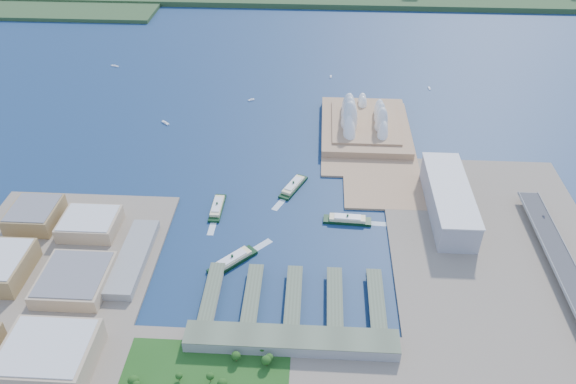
# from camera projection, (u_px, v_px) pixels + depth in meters

# --- Properties ---
(ground) EXTENTS (3000.00, 3000.00, 0.00)m
(ground) POSITION_uv_depth(u_px,v_px,m) (284.00, 251.00, 637.95)
(ground) COLOR #0E1E45
(ground) RESTS_ON ground
(west_land) EXTENTS (220.00, 390.00, 3.00)m
(west_land) POSITION_uv_depth(u_px,v_px,m) (30.00, 310.00, 563.85)
(west_land) COLOR gray
(west_land) RESTS_ON ground
(east_land) EXTENTS (240.00, 500.00, 3.00)m
(east_land) POSITION_uv_depth(u_px,v_px,m) (511.00, 290.00, 585.52)
(east_land) COLOR gray
(east_land) RESTS_ON ground
(peninsula) EXTENTS (135.00, 220.00, 3.00)m
(peninsula) POSITION_uv_depth(u_px,v_px,m) (367.00, 137.00, 842.14)
(peninsula) COLOR #A7805B
(peninsula) RESTS_ON ground
(opera_house) EXTENTS (134.00, 180.00, 58.00)m
(opera_house) POSITION_uv_depth(u_px,v_px,m) (366.00, 112.00, 840.49)
(opera_house) COLOR white
(opera_house) RESTS_ON peninsula
(toaster_building) EXTENTS (45.00, 155.00, 35.00)m
(toaster_building) POSITION_uv_depth(u_px,v_px,m) (448.00, 200.00, 681.48)
(toaster_building) COLOR #939398
(toaster_building) RESTS_ON east_land
(expressway) EXTENTS (26.00, 340.00, 11.85)m
(expressway) POSITION_uv_depth(u_px,v_px,m) (575.00, 295.00, 570.29)
(expressway) COLOR gray
(expressway) RESTS_ON east_land
(west_buildings) EXTENTS (200.00, 280.00, 27.00)m
(west_buildings) POSITION_uv_depth(u_px,v_px,m) (41.00, 274.00, 583.31)
(west_buildings) COLOR olive
(west_buildings) RESTS_ON west_land
(ferry_wharves) EXTENTS (184.00, 90.00, 9.30)m
(ferry_wharves) POSITION_uv_depth(u_px,v_px,m) (294.00, 297.00, 573.97)
(ferry_wharves) COLOR #515D46
(ferry_wharves) RESTS_ON ground
(terminal_building) EXTENTS (200.00, 28.00, 12.00)m
(terminal_building) POSITION_uv_depth(u_px,v_px,m) (291.00, 341.00, 522.89)
(terminal_building) COLOR gray
(terminal_building) RESTS_ON south_land
(ferry_a) EXTENTS (14.85, 54.94, 10.35)m
(ferry_a) POSITION_uv_depth(u_px,v_px,m) (217.00, 206.00, 697.31)
(ferry_a) COLOR black
(ferry_a) RESTS_ON ground
(ferry_b) EXTENTS (36.91, 58.25, 10.84)m
(ferry_b) POSITION_uv_depth(u_px,v_px,m) (293.00, 185.00, 733.39)
(ferry_b) COLOR black
(ferry_b) RESTS_ON ground
(ferry_c) EXTENTS (53.09, 54.56, 11.48)m
(ferry_c) POSITION_uv_depth(u_px,v_px,m) (232.00, 259.00, 618.22)
(ferry_c) COLOR black
(ferry_c) RESTS_ON ground
(ferry_d) EXTENTS (58.30, 17.66, 10.89)m
(ferry_d) POSITION_uv_depth(u_px,v_px,m) (347.00, 218.00, 676.98)
(ferry_d) COLOR black
(ferry_d) RESTS_ON ground
(boat_a) EXTENTS (14.26, 13.52, 3.03)m
(boat_a) POSITION_uv_depth(u_px,v_px,m) (165.00, 123.00, 876.78)
(boat_a) COLOR white
(boat_a) RESTS_ON ground
(boat_b) EXTENTS (10.67, 8.84, 2.81)m
(boat_b) POSITION_uv_depth(u_px,v_px,m) (251.00, 100.00, 940.91)
(boat_b) COLOR white
(boat_b) RESTS_ON ground
(boat_c) EXTENTS (3.44, 10.55, 2.35)m
(boat_c) POSITION_uv_depth(u_px,v_px,m) (429.00, 88.00, 977.20)
(boat_c) COLOR white
(boat_c) RESTS_ON ground
(boat_d) EXTENTS (15.48, 7.95, 2.57)m
(boat_d) POSITION_uv_depth(u_px,v_px,m) (115.00, 66.00, 1055.00)
(boat_d) COLOR white
(boat_d) RESTS_ON ground
(boat_e) EXTENTS (4.00, 9.92, 2.37)m
(boat_e) POSITION_uv_depth(u_px,v_px,m) (331.00, 76.00, 1016.61)
(boat_e) COLOR white
(boat_e) RESTS_ON ground
(car_c) EXTENTS (1.94, 4.77, 1.38)m
(car_c) POSITION_uv_depth(u_px,v_px,m) (544.00, 217.00, 663.19)
(car_c) COLOR slate
(car_c) RESTS_ON expressway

